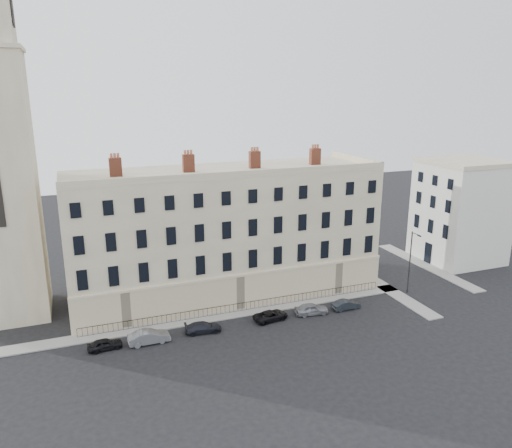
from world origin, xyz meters
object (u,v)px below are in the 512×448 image
at_px(car_b, 149,337).
at_px(streetlamp, 411,259).
at_px(car_e, 311,309).
at_px(car_f, 346,305).
at_px(car_d, 271,315).
at_px(car_a, 105,344).
at_px(car_c, 203,327).

height_order(car_b, streetlamp, streetlamp).
relative_size(car_b, car_e, 1.09).
relative_size(car_e, car_f, 1.12).
height_order(car_d, car_f, car_f).
height_order(car_f, streetlamp, streetlamp).
xyz_separation_m(car_a, car_d, (17.25, 0.15, -0.02)).
bearing_deg(car_d, car_e, -102.10).
relative_size(car_a, car_f, 0.98).
xyz_separation_m(car_e, car_f, (4.27, -0.22, -0.09)).
bearing_deg(streetlamp, car_a, 178.91).
relative_size(car_b, streetlamp, 0.53).
distance_m(car_b, car_d, 13.10).
bearing_deg(car_b, streetlamp, -88.61).
height_order(car_e, car_f, car_e).
bearing_deg(car_d, car_b, 82.62).
xyz_separation_m(car_a, car_f, (26.27, -0.33, -0.01)).
relative_size(car_b, car_c, 1.08).
distance_m(car_a, car_f, 26.28).
xyz_separation_m(car_b, car_c, (5.54, 0.28, -0.12)).
height_order(car_e, streetlamp, streetlamp).
distance_m(car_a, car_c, 9.69).
relative_size(car_d, car_f, 1.15).
distance_m(car_d, streetlamp, 18.91).
relative_size(car_f, streetlamp, 0.43).
bearing_deg(car_a, streetlamp, -93.06).
bearing_deg(car_b, car_e, -90.53).
height_order(car_a, streetlamp, streetlamp).
bearing_deg(car_a, car_c, -94.48).
relative_size(car_a, car_d, 0.85).
height_order(car_b, car_e, car_b).
xyz_separation_m(car_c, car_e, (12.31, -0.15, 0.09)).
bearing_deg(car_b, car_f, -91.18).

